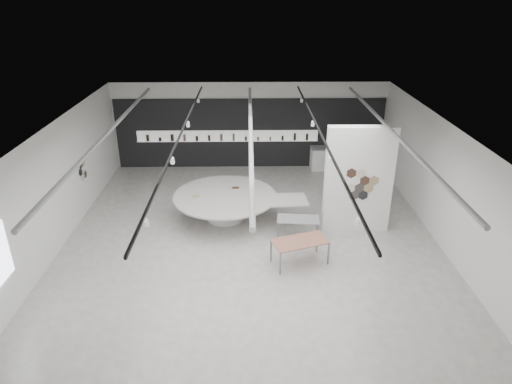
{
  "coord_description": "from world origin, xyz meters",
  "views": [
    {
      "loc": [
        -0.06,
        -12.56,
        7.59
      ],
      "look_at": [
        0.17,
        1.2,
        1.3
      ],
      "focal_mm": 32.0,
      "sensor_mm": 36.0,
      "label": 1
    }
  ],
  "objects_px": {
    "sample_table_wood": "(300,242)",
    "sample_table_stone": "(298,220)",
    "display_island": "(227,203)",
    "kitchen_counter": "(330,158)",
    "partition_column": "(359,180)"
  },
  "relations": [
    {
      "from": "partition_column",
      "to": "sample_table_wood",
      "type": "bearing_deg",
      "value": -135.28
    },
    {
      "from": "sample_table_wood",
      "to": "sample_table_stone",
      "type": "distance_m",
      "value": 1.51
    },
    {
      "from": "kitchen_counter",
      "to": "sample_table_stone",
      "type": "bearing_deg",
      "value": -111.09
    },
    {
      "from": "sample_table_wood",
      "to": "kitchen_counter",
      "type": "bearing_deg",
      "value": 74.09
    },
    {
      "from": "display_island",
      "to": "kitchen_counter",
      "type": "relative_size",
      "value": 2.62
    },
    {
      "from": "sample_table_wood",
      "to": "partition_column",
      "type": "bearing_deg",
      "value": 44.72
    },
    {
      "from": "display_island",
      "to": "sample_table_stone",
      "type": "xyz_separation_m",
      "value": [
        2.35,
        -1.37,
        0.04
      ]
    },
    {
      "from": "display_island",
      "to": "sample_table_wood",
      "type": "bearing_deg",
      "value": -55.58
    },
    {
      "from": "display_island",
      "to": "kitchen_counter",
      "type": "height_order",
      "value": "kitchen_counter"
    },
    {
      "from": "display_island",
      "to": "sample_table_wood",
      "type": "distance_m",
      "value": 3.65
    },
    {
      "from": "sample_table_stone",
      "to": "kitchen_counter",
      "type": "bearing_deg",
      "value": 71.3
    },
    {
      "from": "sample_table_wood",
      "to": "kitchen_counter",
      "type": "relative_size",
      "value": 0.98
    },
    {
      "from": "sample_table_wood",
      "to": "sample_table_stone",
      "type": "xyz_separation_m",
      "value": [
        0.1,
        1.5,
        -0.07
      ]
    },
    {
      "from": "sample_table_wood",
      "to": "kitchen_counter",
      "type": "distance_m",
      "value": 7.9
    },
    {
      "from": "partition_column",
      "to": "kitchen_counter",
      "type": "height_order",
      "value": "partition_column"
    }
  ]
}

